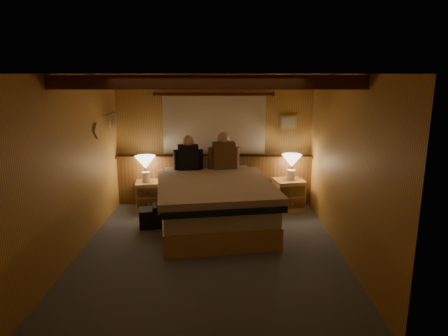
{
  "coord_description": "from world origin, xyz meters",
  "views": [
    {
      "loc": [
        0.22,
        -5.19,
        2.4
      ],
      "look_at": [
        0.19,
        0.4,
        1.08
      ],
      "focal_mm": 32.0,
      "sensor_mm": 36.0,
      "label": 1
    }
  ],
  "objects_px": {
    "nightstand_left": "(149,195)",
    "lamp_right": "(292,162)",
    "bed": "(214,203)",
    "lamp_left": "(145,164)",
    "duffel_bag": "(155,217)",
    "person_right": "(224,154)",
    "person_left": "(188,156)",
    "nightstand_right": "(289,194)"
  },
  "relations": [
    {
      "from": "nightstand_left",
      "to": "lamp_right",
      "type": "distance_m",
      "value": 2.65
    },
    {
      "from": "bed",
      "to": "nightstand_left",
      "type": "bearing_deg",
      "value": 133.87
    },
    {
      "from": "lamp_left",
      "to": "duffel_bag",
      "type": "relative_size",
      "value": 0.87
    },
    {
      "from": "lamp_right",
      "to": "person_right",
      "type": "bearing_deg",
      "value": -178.17
    },
    {
      "from": "duffel_bag",
      "to": "person_left",
      "type": "bearing_deg",
      "value": 45.64
    },
    {
      "from": "nightstand_right",
      "to": "duffel_bag",
      "type": "relative_size",
      "value": 1.06
    },
    {
      "from": "nightstand_right",
      "to": "lamp_right",
      "type": "height_order",
      "value": "lamp_right"
    },
    {
      "from": "nightstand_right",
      "to": "nightstand_left",
      "type": "bearing_deg",
      "value": 167.58
    },
    {
      "from": "bed",
      "to": "nightstand_left",
      "type": "height_order",
      "value": "bed"
    },
    {
      "from": "nightstand_right",
      "to": "person_right",
      "type": "bearing_deg",
      "value": 169.76
    },
    {
      "from": "nightstand_right",
      "to": "lamp_right",
      "type": "distance_m",
      "value": 0.6
    },
    {
      "from": "bed",
      "to": "duffel_bag",
      "type": "distance_m",
      "value": 0.98
    },
    {
      "from": "person_right",
      "to": "nightstand_left",
      "type": "bearing_deg",
      "value": 168.65
    },
    {
      "from": "person_left",
      "to": "duffel_bag",
      "type": "distance_m",
      "value": 1.24
    },
    {
      "from": "bed",
      "to": "lamp_right",
      "type": "distance_m",
      "value": 1.69
    },
    {
      "from": "nightstand_left",
      "to": "duffel_bag",
      "type": "distance_m",
      "value": 0.94
    },
    {
      "from": "nightstand_left",
      "to": "person_left",
      "type": "height_order",
      "value": "person_left"
    },
    {
      "from": "lamp_left",
      "to": "nightstand_right",
      "type": "bearing_deg",
      "value": 0.08
    },
    {
      "from": "bed",
      "to": "person_right",
      "type": "height_order",
      "value": "person_right"
    },
    {
      "from": "bed",
      "to": "duffel_bag",
      "type": "xyz_separation_m",
      "value": [
        -0.95,
        0.01,
        -0.24
      ]
    },
    {
      "from": "nightstand_left",
      "to": "person_left",
      "type": "xyz_separation_m",
      "value": [
        0.74,
        -0.14,
        0.76
      ]
    },
    {
      "from": "nightstand_right",
      "to": "lamp_left",
      "type": "distance_m",
      "value": 2.64
    },
    {
      "from": "nightstand_right",
      "to": "person_right",
      "type": "xyz_separation_m",
      "value": [
        -1.18,
        -0.04,
        0.76
      ]
    },
    {
      "from": "bed",
      "to": "nightstand_right",
      "type": "distance_m",
      "value": 1.6
    },
    {
      "from": "person_right",
      "to": "lamp_left",
      "type": "bearing_deg",
      "value": 169.61
    },
    {
      "from": "bed",
      "to": "nightstand_left",
      "type": "distance_m",
      "value": 1.52
    },
    {
      "from": "nightstand_left",
      "to": "person_left",
      "type": "bearing_deg",
      "value": -19.68
    },
    {
      "from": "bed",
      "to": "lamp_left",
      "type": "xyz_separation_m",
      "value": [
        -1.25,
        0.88,
        0.44
      ]
    },
    {
      "from": "person_right",
      "to": "duffel_bag",
      "type": "distance_m",
      "value": 1.64
    },
    {
      "from": "nightstand_left",
      "to": "lamp_right",
      "type": "relative_size",
      "value": 1.12
    },
    {
      "from": "nightstand_right",
      "to": "duffel_bag",
      "type": "height_order",
      "value": "nightstand_right"
    },
    {
      "from": "nightstand_left",
      "to": "lamp_right",
      "type": "bearing_deg",
      "value": -9.66
    },
    {
      "from": "duffel_bag",
      "to": "lamp_left",
      "type": "bearing_deg",
      "value": 96.84
    },
    {
      "from": "nightstand_right",
      "to": "person_left",
      "type": "distance_m",
      "value": 1.95
    },
    {
      "from": "duffel_bag",
      "to": "person_right",
      "type": "bearing_deg",
      "value": 25.38
    },
    {
      "from": "bed",
      "to": "lamp_left",
      "type": "bearing_deg",
      "value": 135.35
    },
    {
      "from": "bed",
      "to": "lamp_right",
      "type": "relative_size",
      "value": 5.4
    },
    {
      "from": "nightstand_left",
      "to": "duffel_bag",
      "type": "bearing_deg",
      "value": -83.05
    },
    {
      "from": "nightstand_right",
      "to": "person_left",
      "type": "height_order",
      "value": "person_left"
    },
    {
      "from": "bed",
      "to": "nightstand_left",
      "type": "relative_size",
      "value": 4.81
    },
    {
      "from": "lamp_right",
      "to": "duffel_bag",
      "type": "relative_size",
      "value": 0.84
    },
    {
      "from": "nightstand_right",
      "to": "lamp_right",
      "type": "relative_size",
      "value": 1.26
    }
  ]
}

